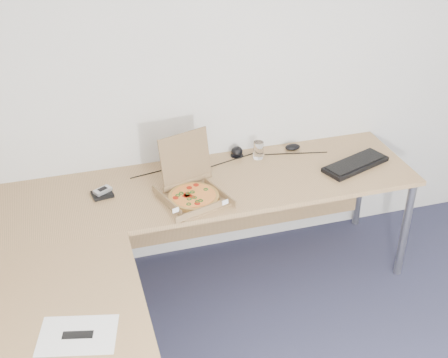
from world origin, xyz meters
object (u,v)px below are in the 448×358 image
object	(u,v)px
keyboard	(355,164)
drinking_glass	(258,150)
wallet	(102,194)
desk	(173,237)
pizza_box	(193,193)

from	to	relation	value
keyboard	drinking_glass	bearing A→B (deg)	133.23
keyboard	wallet	xyz separation A→B (m)	(-1.56, 0.11, -0.00)
desk	keyboard	world-z (taller)	keyboard
keyboard	wallet	world-z (taller)	keyboard
drinking_glass	wallet	size ratio (longest dim) A/B	0.98
drinking_glass	keyboard	size ratio (longest dim) A/B	0.26
wallet	desk	bearing A→B (deg)	-65.65
pizza_box	drinking_glass	bearing A→B (deg)	16.03
drinking_glass	wallet	bearing A→B (deg)	-170.50
keyboard	wallet	distance (m)	1.56
keyboard	pizza_box	bearing A→B (deg)	163.73
drinking_glass	pizza_box	bearing A→B (deg)	-146.15
desk	keyboard	size ratio (longest dim) A/B	5.62
desk	drinking_glass	bearing A→B (deg)	42.37
desk	wallet	size ratio (longest dim) A/B	21.57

